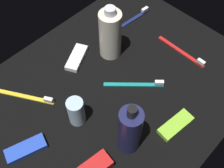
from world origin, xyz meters
TOP-DOWN VIEW (x-y plane):
  - ground_plane at (0.00, 0.00)cm, footprint 84.00×64.00cm
  - lotion_bottle at (9.24, 14.83)cm, footprint 5.70×5.70cm
  - bodywash_bottle at (-10.06, -10.50)cm, footprint 6.81×6.81cm
  - deodorant_stick at (13.61, -0.22)cm, footprint 4.50×4.50cm
  - toothbrush_yellow at (18.90, -15.47)cm, footprint 10.10×16.16cm
  - toothbrush_teal at (-6.45, 4.36)cm, footprint 13.26×13.89cm
  - toothbrush_navy at (-25.72, -15.25)cm, footprint 18.03×2.90cm
  - toothbrush_red at (-26.06, 7.07)cm, footprint 1.50×18.02cm
  - snack_bar_lime at (-3.47, 20.67)cm, footprint 10.81×5.23cm
  - snack_bar_white at (-0.52, -16.15)cm, footprint 11.08×8.29cm
  - snack_bar_blue at (28.84, -3.00)cm, footprint 11.13×7.02cm

SIDE VIEW (x-z plane):
  - ground_plane at x=0.00cm, z-range -1.20..0.00cm
  - toothbrush_yellow at x=18.90cm, z-range -0.44..1.66cm
  - toothbrush_teal at x=-6.45cm, z-range -0.44..1.66cm
  - toothbrush_navy at x=-25.72cm, z-range -0.44..1.66cm
  - toothbrush_red at x=-26.06cm, z-range -0.44..1.66cm
  - snack_bar_lime at x=-3.47cm, z-range 0.00..1.50cm
  - snack_bar_white at x=-0.52cm, z-range 0.00..1.50cm
  - snack_bar_blue at x=28.84cm, z-range 0.00..1.50cm
  - deodorant_stick at x=13.61cm, z-range 0.00..8.97cm
  - lotion_bottle at x=9.24cm, z-range -1.16..17.81cm
  - bodywash_bottle at x=-10.06cm, z-range -0.83..17.55cm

